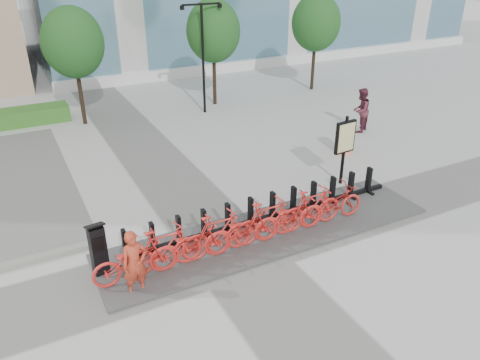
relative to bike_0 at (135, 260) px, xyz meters
name	(u,v)px	position (x,y,z in m)	size (l,w,h in m)	color
ground	(233,251)	(2.60, 0.05, -0.62)	(120.00, 120.00, 0.00)	#A6A6A6
tree_1	(73,43)	(1.10, 12.05, 2.97)	(2.60, 2.60, 5.10)	black
tree_2	(213,31)	(7.60, 12.05, 2.97)	(2.60, 2.60, 5.10)	black
tree_3	(316,23)	(13.60, 12.05, 2.97)	(2.60, 2.60, 5.10)	black
streetlamp	(203,46)	(6.60, 11.05, 2.52)	(2.00, 0.20, 5.00)	black
dock_pad	(269,232)	(3.90, 0.35, -0.58)	(9.60, 2.40, 0.08)	#444444
dock_rail_posts	(263,209)	(3.96, 0.82, -0.11)	(8.02, 0.50, 0.85)	black
bike_0	(135,260)	(0.00, 0.00, 0.00)	(0.71, 2.04, 1.07)	red
bike_1	(164,250)	(0.72, 0.00, 0.06)	(0.56, 1.98, 1.19)	red
bike_2	(191,244)	(1.44, 0.00, 0.00)	(0.71, 2.04, 1.07)	red
bike_3	(218,234)	(2.16, 0.00, 0.06)	(0.56, 1.98, 1.19)	red
bike_4	(243,229)	(2.88, 0.00, 0.00)	(0.71, 2.04, 1.07)	red
bike_5	(267,221)	(3.60, 0.00, 0.06)	(0.56, 1.98, 1.19)	red
bike_6	(289,216)	(4.32, 0.00, 0.00)	(0.71, 2.04, 1.07)	red
bike_7	(311,208)	(5.04, 0.00, 0.06)	(0.56, 1.98, 1.19)	red
bike_8	(332,204)	(5.76, 0.00, 0.00)	(0.71, 2.04, 1.07)	red
kiosk	(98,249)	(-0.69, 0.64, 0.14)	(0.47, 0.41, 1.40)	black
worker_red	(135,264)	(-0.09, -0.43, 0.20)	(0.60, 0.39, 1.64)	#AE3520
pedestrian	(361,110)	(11.48, 5.53, 0.34)	(0.93, 0.72, 1.91)	#54212F
construction_barrel	(345,141)	(9.37, 3.87, -0.08)	(0.56, 0.56, 1.08)	#E42E00
map_sign	(345,140)	(7.64, 1.90, 0.96)	(0.78, 0.19, 2.38)	black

